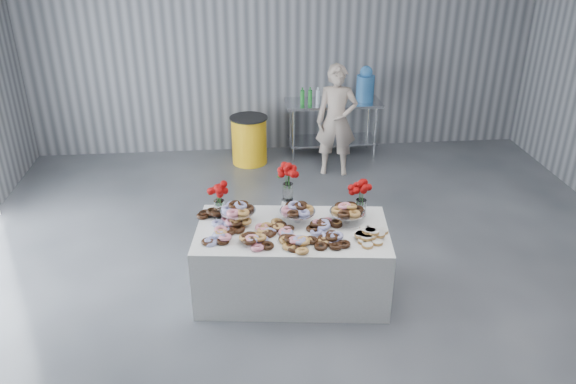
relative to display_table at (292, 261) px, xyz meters
name	(u,v)px	position (x,y,z in m)	size (l,w,h in m)	color
ground	(323,318)	(0.26, -0.46, -0.38)	(9.00, 9.00, 0.00)	#36383D
room_walls	(297,44)	(-0.01, -0.39, 2.26)	(8.04, 9.04, 4.02)	gray
display_table	(292,261)	(0.00, 0.00, 0.00)	(1.90, 1.00, 0.75)	white
prep_table	(332,119)	(1.02, 3.64, 0.24)	(1.50, 0.60, 0.90)	silver
donut_mounds	(293,228)	(0.00, -0.05, 0.42)	(1.80, 0.80, 0.09)	#BE8245
cake_stand_left	(238,209)	(-0.53, 0.21, 0.52)	(0.36, 0.36, 0.17)	silver
cake_stand_mid	(297,210)	(0.07, 0.14, 0.52)	(0.36, 0.36, 0.17)	silver
cake_stand_right	(347,210)	(0.56, 0.08, 0.52)	(0.36, 0.36, 0.17)	silver
danish_pile	(370,233)	(0.73, -0.24, 0.43)	(0.48, 0.48, 0.11)	silver
bouquet_left	(218,190)	(-0.72, 0.34, 0.67)	(0.26, 0.26, 0.42)	white
bouquet_right	(362,190)	(0.73, 0.22, 0.67)	(0.26, 0.26, 0.42)	white
bouquet_center	(288,180)	(-0.01, 0.35, 0.75)	(0.26, 0.26, 0.57)	silver
water_jug	(365,85)	(1.52, 3.64, 0.77)	(0.28, 0.28, 0.55)	#418FDD
drink_bottles	(314,96)	(0.70, 3.54, 0.66)	(0.54, 0.08, 0.27)	#268C33
person	(337,121)	(0.96, 2.95, 0.45)	(0.60, 0.40, 1.65)	#CC8C93
trash_barrel	(249,140)	(-0.32, 3.45, 0.00)	(0.59, 0.59, 0.75)	yellow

